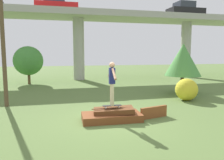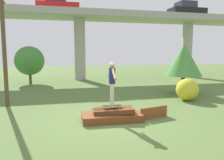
{
  "view_description": "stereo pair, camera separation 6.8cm",
  "coord_description": "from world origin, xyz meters",
  "px_view_note": "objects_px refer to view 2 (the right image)",
  "views": [
    {
      "loc": [
        -1.98,
        -8.23,
        2.66
      ],
      "look_at": [
        0.02,
        0.01,
        1.63
      ],
      "focal_mm": 35.0,
      "sensor_mm": 36.0,
      "label": 1
    },
    {
      "loc": [
        -1.91,
        -8.25,
        2.66
      ],
      "look_at": [
        0.02,
        0.01,
        1.63
      ],
      "focal_mm": 35.0,
      "sensor_mm": 36.0,
      "label": 2
    }
  ],
  "objects_px": {
    "skateboard": "(112,106)",
    "utility_pole": "(3,31)",
    "skater": "(112,80)",
    "bush_yellow_flowering": "(187,90)",
    "tree_behind_left": "(184,60)",
    "car_on_overpass_left": "(186,10)",
    "car_on_overpass_mid": "(57,5)",
    "tree_behind_right": "(30,61)"
  },
  "relations": [
    {
      "from": "skateboard",
      "to": "utility_pole",
      "type": "relative_size",
      "value": 0.11
    },
    {
      "from": "skater",
      "to": "bush_yellow_flowering",
      "type": "relative_size",
      "value": 1.37
    },
    {
      "from": "bush_yellow_flowering",
      "to": "skateboard",
      "type": "bearing_deg",
      "value": -152.22
    },
    {
      "from": "tree_behind_left",
      "to": "bush_yellow_flowering",
      "type": "height_order",
      "value": "tree_behind_left"
    },
    {
      "from": "skateboard",
      "to": "car_on_overpass_left",
      "type": "bearing_deg",
      "value": 49.8
    },
    {
      "from": "car_on_overpass_mid",
      "to": "bush_yellow_flowering",
      "type": "relative_size",
      "value": 3.24
    },
    {
      "from": "utility_pole",
      "to": "bush_yellow_flowering",
      "type": "bearing_deg",
      "value": -5.36
    },
    {
      "from": "skater",
      "to": "tree_behind_right",
      "type": "height_order",
      "value": "tree_behind_right"
    },
    {
      "from": "car_on_overpass_left",
      "to": "bush_yellow_flowering",
      "type": "height_order",
      "value": "car_on_overpass_left"
    },
    {
      "from": "car_on_overpass_left",
      "to": "car_on_overpass_mid",
      "type": "relative_size",
      "value": 0.94
    },
    {
      "from": "skateboard",
      "to": "car_on_overpass_mid",
      "type": "bearing_deg",
      "value": 98.3
    },
    {
      "from": "car_on_overpass_left",
      "to": "bush_yellow_flowering",
      "type": "xyz_separation_m",
      "value": [
        -6.41,
        -10.86,
        -6.69
      ]
    },
    {
      "from": "car_on_overpass_mid",
      "to": "tree_behind_left",
      "type": "relative_size",
      "value": 1.23
    },
    {
      "from": "bush_yellow_flowering",
      "to": "car_on_overpass_mid",
      "type": "bearing_deg",
      "value": 120.88
    },
    {
      "from": "utility_pole",
      "to": "tree_behind_right",
      "type": "xyz_separation_m",
      "value": [
        0.05,
        8.44,
        -1.71
      ]
    },
    {
      "from": "skateboard",
      "to": "tree_behind_left",
      "type": "height_order",
      "value": "tree_behind_left"
    },
    {
      "from": "utility_pole",
      "to": "tree_behind_left",
      "type": "xyz_separation_m",
      "value": [
        10.54,
        1.05,
        -1.49
      ]
    },
    {
      "from": "skateboard",
      "to": "tree_behind_right",
      "type": "relative_size",
      "value": 0.23
    },
    {
      "from": "skater",
      "to": "car_on_overpass_left",
      "type": "distance_m",
      "value": 18.56
    },
    {
      "from": "car_on_overpass_left",
      "to": "bush_yellow_flowering",
      "type": "relative_size",
      "value": 3.03
    },
    {
      "from": "car_on_overpass_left",
      "to": "utility_pole",
      "type": "xyz_separation_m",
      "value": [
        -16.04,
        -9.96,
        -3.58
      ]
    },
    {
      "from": "skater",
      "to": "tree_behind_right",
      "type": "relative_size",
      "value": 0.52
    },
    {
      "from": "tree_behind_right",
      "to": "tree_behind_left",
      "type": "bearing_deg",
      "value": -35.19
    },
    {
      "from": "car_on_overpass_mid",
      "to": "utility_pole",
      "type": "xyz_separation_m",
      "value": [
        -2.52,
        -10.98,
        -3.63
      ]
    },
    {
      "from": "skater",
      "to": "car_on_overpass_mid",
      "type": "distance_m",
      "value": 15.76
    },
    {
      "from": "car_on_overpass_left",
      "to": "tree_behind_right",
      "type": "bearing_deg",
      "value": -174.59
    },
    {
      "from": "car_on_overpass_left",
      "to": "bush_yellow_flowering",
      "type": "bearing_deg",
      "value": -120.54
    },
    {
      "from": "utility_pole",
      "to": "skater",
      "type": "bearing_deg",
      "value": -37.3
    },
    {
      "from": "skateboard",
      "to": "tree_behind_left",
      "type": "bearing_deg",
      "value": 37.84
    },
    {
      "from": "utility_pole",
      "to": "tree_behind_right",
      "type": "bearing_deg",
      "value": 89.67
    },
    {
      "from": "skateboard",
      "to": "car_on_overpass_mid",
      "type": "height_order",
      "value": "car_on_overpass_mid"
    },
    {
      "from": "car_on_overpass_mid",
      "to": "tree_behind_left",
      "type": "bearing_deg",
      "value": -51.1
    },
    {
      "from": "skateboard",
      "to": "tree_behind_right",
      "type": "bearing_deg",
      "value": 110.97
    },
    {
      "from": "car_on_overpass_left",
      "to": "tree_behind_left",
      "type": "height_order",
      "value": "car_on_overpass_left"
    },
    {
      "from": "tree_behind_left",
      "to": "utility_pole",
      "type": "bearing_deg",
      "value": -174.33
    },
    {
      "from": "tree_behind_left",
      "to": "tree_behind_right",
      "type": "xyz_separation_m",
      "value": [
        -10.49,
        7.4,
        -0.22
      ]
    },
    {
      "from": "utility_pole",
      "to": "car_on_overpass_left",
      "type": "bearing_deg",
      "value": 31.83
    },
    {
      "from": "skater",
      "to": "skateboard",
      "type": "bearing_deg",
      "value": -169.38
    },
    {
      "from": "bush_yellow_flowering",
      "to": "tree_behind_left",
      "type": "bearing_deg",
      "value": 65.09
    },
    {
      "from": "car_on_overpass_left",
      "to": "skateboard",
      "type": "bearing_deg",
      "value": -130.2
    },
    {
      "from": "car_on_overpass_mid",
      "to": "tree_behind_left",
      "type": "xyz_separation_m",
      "value": [
        8.02,
        -9.93,
        -5.12
      ]
    },
    {
      "from": "skater",
      "to": "bush_yellow_flowering",
      "type": "xyz_separation_m",
      "value": [
        4.99,
        2.63,
        -0.99
      ]
    }
  ]
}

